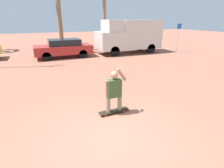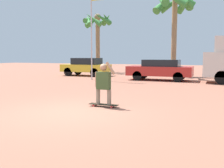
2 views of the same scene
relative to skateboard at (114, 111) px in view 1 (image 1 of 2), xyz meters
name	(u,v)px [view 1 (image 1 of 2)]	position (x,y,z in m)	size (l,w,h in m)	color
ground_plane	(112,137)	(-0.57, -1.14, -0.07)	(80.00, 80.00, 0.00)	#935B47
skateboard	(114,111)	(0.00, 0.00, 0.00)	(1.02, 0.25, 0.09)	black
person_skateboarder	(114,89)	(0.00, 0.00, 0.78)	(0.73, 0.23, 1.43)	gray
camper_van	(130,35)	(5.76, 9.54, 1.50)	(5.76, 2.14, 2.88)	black
parked_car_red	(64,48)	(-0.07, 9.80, 0.70)	(4.41, 1.85, 1.43)	black
street_sign	(178,34)	(9.97, 8.08, 1.55)	(0.44, 0.06, 2.53)	#B7B7BC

